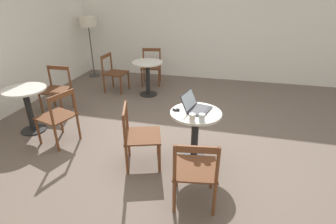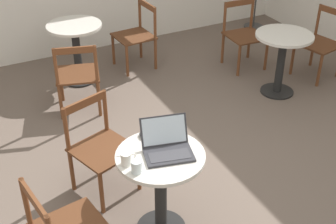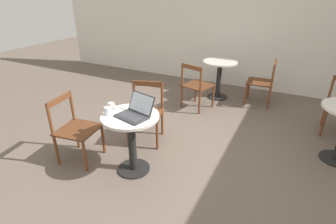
{
  "view_description": "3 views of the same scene",
  "coord_description": "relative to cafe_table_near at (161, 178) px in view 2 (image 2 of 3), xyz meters",
  "views": [
    {
      "loc": [
        -3.41,
        -0.68,
        2.13
      ],
      "look_at": [
        -0.34,
        0.06,
        0.63
      ],
      "focal_mm": 28.0,
      "sensor_mm": 36.0,
      "label": 1
    },
    {
      "loc": [
        -1.63,
        -2.7,
        2.74
      ],
      "look_at": [
        -0.14,
        0.21,
        0.7
      ],
      "focal_mm": 50.0,
      "sensor_mm": 36.0,
      "label": 2
    },
    {
      "loc": [
        1.06,
        -2.43,
        2.0
      ],
      "look_at": [
        -0.23,
        0.11,
        0.64
      ],
      "focal_mm": 28.0,
      "sensor_mm": 36.0,
      "label": 3
    }
  ],
  "objects": [
    {
      "name": "ground_plane",
      "position": [
        0.47,
        0.33,
        -0.52
      ],
      "size": [
        16.0,
        16.0,
        0.0
      ],
      "primitive_type": "plane",
      "color": "#66564C"
    },
    {
      "name": "cafe_table_near",
      "position": [
        0.0,
        0.0,
        0.0
      ],
      "size": [
        0.64,
        0.64,
        0.73
      ],
      "color": "black",
      "rests_on": "ground_plane"
    },
    {
      "name": "cafe_table_mid",
      "position": [
        2.2,
        1.34,
        0.0
      ],
      "size": [
        0.64,
        0.64,
        0.73
      ],
      "color": "black",
      "rests_on": "ground_plane"
    },
    {
      "name": "cafe_table_far",
      "position": [
        0.21,
        2.69,
        0.0
      ],
      "size": [
        0.64,
        0.64,
        0.73
      ],
      "color": "black",
      "rests_on": "ground_plane"
    },
    {
      "name": "chair_near_back",
      "position": [
        -0.23,
        0.68,
        -0.09
      ],
      "size": [
        0.57,
        0.57,
        0.83
      ],
      "color": "brown",
      "rests_on": "ground_plane"
    },
    {
      "name": "chair_mid_right",
      "position": [
        2.93,
        1.49,
        -0.09
      ],
      "size": [
        0.53,
        0.53,
        0.83
      ],
      "color": "brown",
      "rests_on": "ground_plane"
    },
    {
      "name": "chair_mid_back",
      "position": [
        2.24,
        2.14,
        -0.09
      ],
      "size": [
        0.48,
        0.48,
        0.83
      ],
      "color": "brown",
      "rests_on": "ground_plane"
    },
    {
      "name": "chair_far_front",
      "position": [
        0.01,
        2.01,
        -0.09
      ],
      "size": [
        0.57,
        0.57,
        0.83
      ],
      "color": "brown",
      "rests_on": "ground_plane"
    },
    {
      "name": "chair_far_right",
      "position": [
        1.02,
        2.74,
        -0.09
      ],
      "size": [
        0.48,
        0.48,
        0.83
      ],
      "color": "brown",
      "rests_on": "ground_plane"
    },
    {
      "name": "laptop",
      "position": [
        0.06,
        0.01,
        0.26
      ],
      "size": [
        0.41,
        0.39,
        0.22
      ],
      "color": "#2D2D33",
      "rests_on": "cafe_table_near"
    },
    {
      "name": "mouse",
      "position": [
        -0.01,
        0.25,
        0.23
      ],
      "size": [
        0.06,
        0.1,
        0.03
      ],
      "color": "#2D2D33",
      "rests_on": "cafe_table_near"
    },
    {
      "name": "mug",
      "position": [
        -0.25,
        0.01,
        0.26
      ],
      "size": [
        0.11,
        0.07,
        0.09
      ],
      "color": "silver",
      "rests_on": "cafe_table_near"
    },
    {
      "name": "drinking_glass",
      "position": [
        -0.23,
        -0.1,
        0.26
      ],
      "size": [
        0.08,
        0.08,
        0.09
      ],
      "color": "silver",
      "rests_on": "cafe_table_near"
    }
  ]
}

